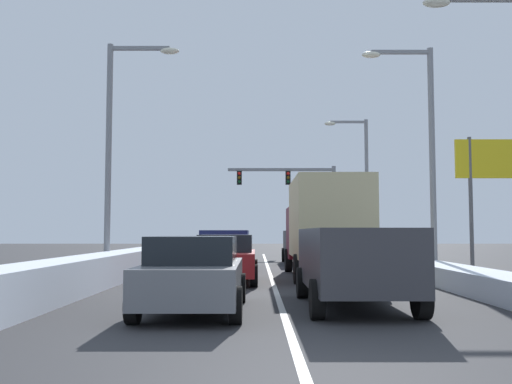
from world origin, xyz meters
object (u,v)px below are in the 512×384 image
object	(u,v)px
sedan_red_center_lane_second	(225,258)
street_lamp_right_near	(510,111)
suv_black_right_lane_third	(303,244)
suv_navy_center_lane_third	(225,245)
traffic_light_gantry	(299,190)
street_lamp_right_mid	(421,139)
street_lamp_right_far	(360,175)
street_lamp_left_mid	(117,137)
sedan_gray_center_lane_nearest	(193,274)
box_truck_right_lane_second	(324,223)
roadside_sign_right	(493,173)
suv_charcoal_right_lane_nearest	(352,259)

from	to	relation	value
sedan_red_center_lane_second	street_lamp_right_near	size ratio (longest dim) A/B	0.59
suv_black_right_lane_third	suv_navy_center_lane_third	xyz separation A→B (m)	(-3.78, -3.66, 0.00)
traffic_light_gantry	street_lamp_right_mid	bearing A→B (deg)	-80.80
street_lamp_right_far	street_lamp_left_mid	size ratio (longest dim) A/B	0.99
sedan_red_center_lane_second	suv_navy_center_lane_third	xyz separation A→B (m)	(-0.37, 7.18, 0.25)
sedan_gray_center_lane_nearest	street_lamp_right_far	world-z (taller)	street_lamp_right_far
suv_navy_center_lane_third	traffic_light_gantry	size ratio (longest dim) A/B	0.65
street_lamp_right_near	street_lamp_left_mid	size ratio (longest dim) A/B	0.89
box_truck_right_lane_second	suv_black_right_lane_third	distance (m)	8.99
suv_black_right_lane_third	street_lamp_right_far	bearing A→B (deg)	54.61
suv_black_right_lane_third	box_truck_right_lane_second	bearing A→B (deg)	-90.26
suv_navy_center_lane_third	traffic_light_gantry	bearing A→B (deg)	72.81
roadside_sign_right	street_lamp_right_mid	bearing A→B (deg)	-146.51
suv_navy_center_lane_third	street_lamp_right_far	size ratio (longest dim) A/B	0.58
suv_navy_center_lane_third	street_lamp_right_near	size ratio (longest dim) A/B	0.64
sedan_red_center_lane_second	street_lamp_left_mid	world-z (taller)	street_lamp_left_mid
sedan_red_center_lane_second	traffic_light_gantry	world-z (taller)	traffic_light_gantry
box_truck_right_lane_second	street_lamp_right_far	xyz separation A→B (m)	(3.96, 14.47, 3.15)
traffic_light_gantry	street_lamp_right_mid	world-z (taller)	street_lamp_right_mid
street_lamp_right_mid	street_lamp_right_near	bearing A→B (deg)	-88.07
box_truck_right_lane_second	sedan_gray_center_lane_nearest	xyz separation A→B (m)	(-3.67, -8.56, -1.14)
traffic_light_gantry	street_lamp_right_near	size ratio (longest dim) A/B	0.99
box_truck_right_lane_second	sedan_red_center_lane_second	bearing A→B (deg)	-150.88
sedan_red_center_lane_second	sedan_gray_center_lane_nearest	bearing A→B (deg)	-92.52
suv_charcoal_right_lane_nearest	street_lamp_left_mid	size ratio (longest dim) A/B	0.57
street_lamp_right_far	street_lamp_left_mid	distance (m)	17.95
suv_charcoal_right_lane_nearest	suv_navy_center_lane_third	xyz separation A→B (m)	(-3.39, 13.15, 0.00)
suv_charcoal_right_lane_nearest	street_lamp_right_mid	distance (m)	10.37
sedan_gray_center_lane_nearest	street_lamp_right_mid	xyz separation A→B (m)	(7.39, 9.36, 4.27)
suv_charcoal_right_lane_nearest	sedan_red_center_lane_second	distance (m)	6.70
traffic_light_gantry	box_truck_right_lane_second	bearing A→B (deg)	-91.98
sedan_gray_center_lane_nearest	sedan_red_center_lane_second	distance (m)	6.69
box_truck_right_lane_second	street_lamp_right_near	bearing A→B (deg)	-56.81
street_lamp_right_near	street_lamp_right_mid	world-z (taller)	street_lamp_right_mid
suv_black_right_lane_third	street_lamp_right_near	size ratio (longest dim) A/B	0.64
suv_black_right_lane_third	roadside_sign_right	world-z (taller)	roadside_sign_right
street_lamp_right_near	street_lamp_right_mid	xyz separation A→B (m)	(-0.23, 6.84, 0.43)
street_lamp_right_far	traffic_light_gantry	bearing A→B (deg)	122.69
suv_navy_center_lane_third	sedan_red_center_lane_second	bearing A→B (deg)	-87.06
suv_black_right_lane_third	sedan_gray_center_lane_nearest	size ratio (longest dim) A/B	1.09
box_truck_right_lane_second	roadside_sign_right	bearing A→B (deg)	23.53
sedan_gray_center_lane_nearest	street_lamp_right_mid	size ratio (longest dim) A/B	0.53
suv_charcoal_right_lane_nearest	roadside_sign_right	distance (m)	13.81
suv_charcoal_right_lane_nearest	sedan_red_center_lane_second	bearing A→B (deg)	116.81
suv_charcoal_right_lane_nearest	street_lamp_right_near	xyz separation A→B (m)	(4.30, 1.82, 3.59)
street_lamp_left_mid	traffic_light_gantry	bearing A→B (deg)	66.73
street_lamp_right_far	sedan_gray_center_lane_nearest	bearing A→B (deg)	-108.32
sedan_gray_center_lane_nearest	street_lamp_right_far	size ratio (longest dim) A/B	0.53
suv_navy_center_lane_third	sedan_gray_center_lane_nearest	bearing A→B (deg)	-89.70
roadside_sign_right	street_lamp_right_near	bearing A→B (deg)	-110.23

